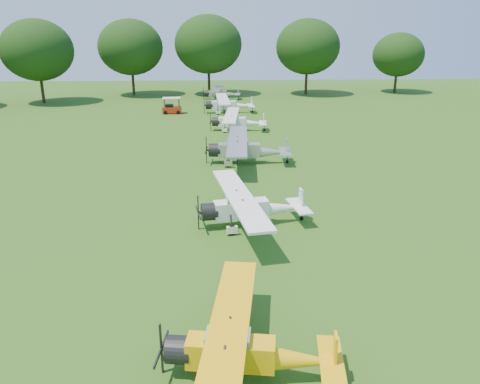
% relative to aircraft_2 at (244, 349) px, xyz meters
% --- Properties ---
extents(ground, '(160.00, 160.00, 0.00)m').
position_rel_aircraft_2_xyz_m(ground, '(0.02, 11.55, -1.08)').
color(ground, '#265816').
rests_on(ground, ground).
extents(tree_belt, '(137.36, 130.27, 14.52)m').
position_rel_aircraft_2_xyz_m(tree_belt, '(3.59, 11.72, 6.95)').
color(tree_belt, black).
rests_on(tree_belt, ground).
extents(aircraft_2, '(5.93, 9.41, 1.85)m').
position_rel_aircraft_2_xyz_m(aircraft_2, '(0.00, 0.00, 0.00)').
color(aircraft_2, '#FFB90A').
rests_on(aircraft_2, ground).
extents(aircraft_3, '(6.45, 10.21, 2.00)m').
position_rel_aircraft_2_xyz_m(aircraft_3, '(0.98, 12.36, 0.09)').
color(aircraft_3, white).
rests_on(aircraft_3, ground).
extents(aircraft_4, '(7.09, 11.29, 2.22)m').
position_rel_aircraft_2_xyz_m(aircraft_4, '(1.51, 25.33, 0.22)').
color(aircraft_4, '#BCBDC1').
rests_on(aircraft_4, ground).
extents(aircraft_5, '(6.23, 9.92, 1.95)m').
position_rel_aircraft_2_xyz_m(aircraft_5, '(1.31, 38.46, 0.06)').
color(aircraft_5, white).
rests_on(aircraft_5, ground).
extents(aircraft_6, '(6.73, 10.71, 2.11)m').
position_rel_aircraft_2_xyz_m(aircraft_6, '(0.58, 49.93, 0.16)').
color(aircraft_6, white).
rests_on(aircraft_6, ground).
extents(aircraft_7, '(5.92, 9.42, 1.85)m').
position_rel_aircraft_2_xyz_m(aircraft_7, '(-0.24, 62.65, 0.00)').
color(aircraft_7, '#BCBDC1').
rests_on(aircraft_7, ground).
extents(golf_cart, '(2.49, 1.60, 2.07)m').
position_rel_aircraft_2_xyz_m(golf_cart, '(-6.79, 49.83, -0.38)').
color(golf_cart, red).
rests_on(golf_cart, ground).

